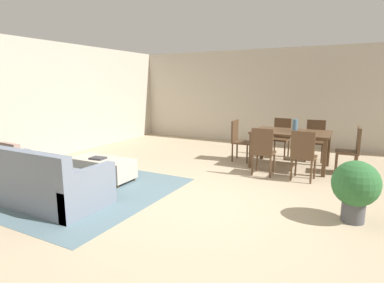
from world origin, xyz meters
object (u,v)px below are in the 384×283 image
at_px(dining_chair_head_west, 239,138).
at_px(vase_centerpiece, 295,125).
at_px(book_on_ottoman, 98,158).
at_px(dining_chair_near_right, 303,153).
at_px(dining_chair_far_left, 281,135).
at_px(dining_table, 291,136).
at_px(potted_plant, 356,186).
at_px(couch, 39,183).
at_px(dining_chair_far_right, 315,138).
at_px(dining_chair_near_left, 263,149).
at_px(ottoman_table, 102,168).
at_px(dining_chair_head_east, 352,148).

xyz_separation_m(dining_chair_head_west, vase_centerpiece, (1.21, 0.01, 0.37)).
xyz_separation_m(vase_centerpiece, book_on_ottoman, (-2.93, -2.62, -0.47)).
relative_size(dining_chair_near_right, dining_chair_far_left, 1.00).
bearing_deg(book_on_ottoman, dining_chair_head_west, 56.49).
bearing_deg(dining_table, potted_plant, -62.36).
bearing_deg(potted_plant, couch, -161.09).
bearing_deg(dining_chair_far_right, potted_plant, -75.40).
distance_m(dining_chair_far_left, dining_chair_head_west, 1.15).
distance_m(dining_table, vase_centerpiece, 0.23).
height_order(dining_chair_far_right, potted_plant, dining_chair_far_right).
bearing_deg(book_on_ottoman, dining_table, 42.00).
xyz_separation_m(dining_chair_near_left, potted_plant, (1.57, -1.45, -0.05)).
relative_size(couch, dining_chair_far_left, 2.22).
xyz_separation_m(ottoman_table, potted_plant, (4.07, 0.18, 0.24)).
relative_size(dining_chair_near_right, potted_plant, 1.16).
xyz_separation_m(dining_chair_head_west, potted_plant, (2.36, -2.36, -0.05)).
distance_m(couch, dining_chair_far_left, 5.28).
xyz_separation_m(couch, dining_chair_far_left, (2.52, 4.63, 0.22)).
height_order(dining_chair_head_west, book_on_ottoman, dining_chair_head_west).
bearing_deg(dining_chair_far_right, dining_chair_head_west, -150.71).
bearing_deg(vase_centerpiece, dining_chair_far_right, 69.37).
xyz_separation_m(couch, dining_chair_near_left, (2.56, 2.87, 0.22)).
distance_m(dining_chair_near_left, dining_chair_near_right, 0.73).
bearing_deg(vase_centerpiece, dining_chair_near_right, -70.86).
height_order(dining_table, dining_chair_far_left, dining_chair_far_left).
bearing_deg(vase_centerpiece, dining_chair_near_left, -114.05).
height_order(dining_chair_far_right, vase_centerpiece, vase_centerpiece).
distance_m(ottoman_table, dining_chair_head_east, 4.73).
relative_size(book_on_ottoman, potted_plant, 0.33).
height_order(dining_chair_head_west, vase_centerpiece, vase_centerpiece).
bearing_deg(vase_centerpiece, dining_chair_far_left, 117.51).
distance_m(dining_chair_far_left, book_on_ottoman, 4.27).
xyz_separation_m(dining_chair_far_right, dining_chair_head_east, (0.76, -0.88, 0.00)).
height_order(dining_chair_near_left, dining_chair_far_left, same).
bearing_deg(dining_chair_near_right, dining_chair_head_west, 149.05).
bearing_deg(dining_chair_near_right, book_on_ottoman, -152.50).
distance_m(ottoman_table, dining_chair_near_right, 3.62).
bearing_deg(dining_chair_far_right, ottoman_table, -133.54).
relative_size(dining_chair_far_left, vase_centerpiece, 3.64).
xyz_separation_m(dining_chair_near_left, dining_chair_near_right, (0.73, -0.01, 0.00)).
bearing_deg(dining_chair_near_left, dining_table, 68.73).
distance_m(dining_chair_far_right, vase_centerpiece, 0.98).
bearing_deg(dining_chair_head_east, dining_chair_head_west, 179.43).
height_order(ottoman_table, dining_chair_far_left, dining_chair_far_left).
xyz_separation_m(dining_chair_far_left, dining_chair_head_west, (-0.76, -0.86, 0.00)).
bearing_deg(potted_plant, dining_chair_head_west, 135.03).
distance_m(book_on_ottoman, potted_plant, 4.10).
xyz_separation_m(dining_chair_near_right, dining_chair_far_right, (-0.00, 1.77, 0.00)).
xyz_separation_m(couch, book_on_ottoman, (0.03, 1.16, 0.12)).
relative_size(ottoman_table, dining_table, 0.77).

